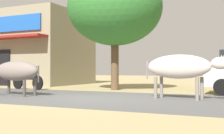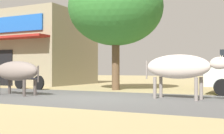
# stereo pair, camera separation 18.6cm
# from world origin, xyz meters

# --- Properties ---
(ground) EXTENTS (80.00, 80.00, 0.00)m
(ground) POSITION_xyz_m (0.00, 0.00, 0.00)
(ground) COLOR tan
(asphalt_road) EXTENTS (72.00, 5.31, 0.00)m
(asphalt_road) POSITION_xyz_m (0.00, 0.00, 0.00)
(asphalt_road) COLOR #575757
(asphalt_road) RESTS_ON ground
(storefront_left_cafe) EXTENTS (6.05, 6.02, 4.58)m
(storefront_left_cafe) POSITION_xyz_m (-8.29, 7.09, 2.30)
(storefront_left_cafe) COLOR gray
(storefront_left_cafe) RESTS_ON ground
(roadside_tree) EXTENTS (4.35, 4.35, 5.52)m
(roadside_tree) POSITION_xyz_m (-1.10, 3.85, 3.77)
(roadside_tree) COLOR brown
(roadside_tree) RESTS_ON ground
(parked_motorcycle) EXTENTS (2.04, 0.41, 1.08)m
(parked_motorcycle) POSITION_xyz_m (-4.97, 2.45, 0.48)
(parked_motorcycle) COLOR black
(parked_motorcycle) RESTS_ON ground
(cow_near_brown) EXTENTS (2.73, 0.93, 1.23)m
(cow_near_brown) POSITION_xyz_m (-3.14, -0.34, 0.87)
(cow_near_brown) COLOR gray
(cow_near_brown) RESTS_ON ground
(cow_far_dark) EXTENTS (2.67, 0.93, 1.39)m
(cow_far_dark) POSITION_xyz_m (2.59, 0.73, 1.00)
(cow_far_dark) COLOR beige
(cow_far_dark) RESTS_ON ground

